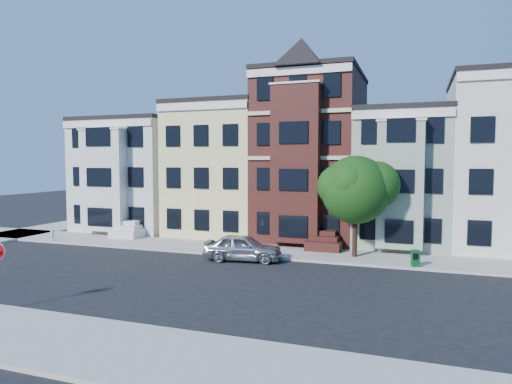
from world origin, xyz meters
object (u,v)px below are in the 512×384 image
at_px(street_tree, 355,194).
at_px(newspaper_box, 415,258).
at_px(parked_car, 243,248).
at_px(fire_hydrant, 52,236).

relative_size(street_tree, newspaper_box, 8.27).
relative_size(parked_car, fire_hydrant, 6.96).
xyz_separation_m(newspaper_box, fire_hydrant, (-24.46, 0.00, -0.12)).
relative_size(street_tree, parked_car, 1.62).
height_order(street_tree, newspaper_box, street_tree).
relative_size(newspaper_box, fire_hydrant, 1.37).
xyz_separation_m(street_tree, newspaper_box, (3.40, -1.56, -3.24)).
bearing_deg(newspaper_box, street_tree, 136.78).
bearing_deg(parked_car, newspaper_box, -91.01).
distance_m(parked_car, fire_hydrant, 15.04).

